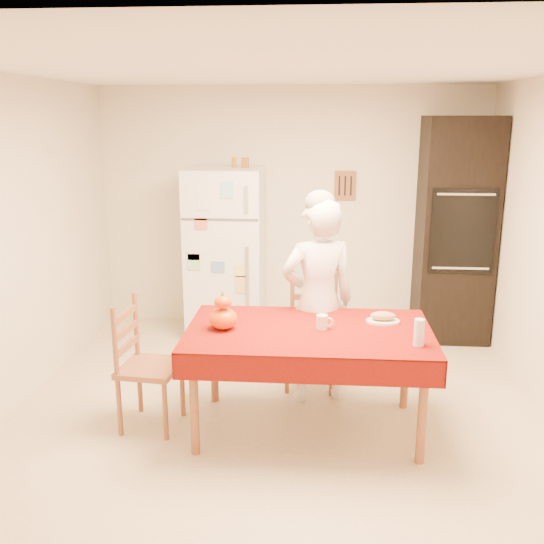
# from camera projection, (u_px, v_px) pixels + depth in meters

# --- Properties ---
(floor) EXTENTS (4.50, 4.50, 0.00)m
(floor) POSITION_uv_depth(u_px,v_px,m) (277.00, 421.00, 4.50)
(floor) COLOR #BFAD8A
(floor) RESTS_ON ground
(room_shell) EXTENTS (4.02, 4.52, 2.51)m
(room_shell) POSITION_uv_depth(u_px,v_px,m) (277.00, 204.00, 4.09)
(room_shell) COLOR beige
(room_shell) RESTS_ON ground
(refrigerator) EXTENTS (0.75, 0.74, 1.70)m
(refrigerator) POSITION_uv_depth(u_px,v_px,m) (226.00, 253.00, 6.15)
(refrigerator) COLOR white
(refrigerator) RESTS_ON floor
(oven_cabinet) EXTENTS (0.70, 0.62, 2.20)m
(oven_cabinet) POSITION_uv_depth(u_px,v_px,m) (455.00, 231.00, 5.96)
(oven_cabinet) COLOR black
(oven_cabinet) RESTS_ON floor
(dining_table) EXTENTS (1.70, 1.00, 0.76)m
(dining_table) POSITION_uv_depth(u_px,v_px,m) (309.00, 339.00, 4.22)
(dining_table) COLOR brown
(dining_table) RESTS_ON floor
(chair_far) EXTENTS (0.45, 0.43, 0.95)m
(chair_far) POSITION_uv_depth(u_px,v_px,m) (312.00, 326.00, 5.03)
(chair_far) COLOR brown
(chair_far) RESTS_ON floor
(chair_left) EXTENTS (0.44, 0.46, 0.95)m
(chair_left) POSITION_uv_depth(u_px,v_px,m) (141.00, 360.00, 4.33)
(chair_left) COLOR brown
(chair_left) RESTS_ON floor
(seated_woman) EXTENTS (0.67, 0.54, 1.61)m
(seated_woman) POSITION_uv_depth(u_px,v_px,m) (318.00, 302.00, 4.66)
(seated_woman) COLOR silver
(seated_woman) RESTS_ON floor
(coffee_mug) EXTENTS (0.08, 0.08, 0.10)m
(coffee_mug) POSITION_uv_depth(u_px,v_px,m) (322.00, 322.00, 4.20)
(coffee_mug) COLOR silver
(coffee_mug) RESTS_ON dining_table
(pumpkin_lower) EXTENTS (0.20, 0.20, 0.15)m
(pumpkin_lower) POSITION_uv_depth(u_px,v_px,m) (223.00, 319.00, 4.20)
(pumpkin_lower) COLOR #EB6305
(pumpkin_lower) RESTS_ON dining_table
(pumpkin_upper) EXTENTS (0.12, 0.12, 0.09)m
(pumpkin_upper) POSITION_uv_depth(u_px,v_px,m) (223.00, 302.00, 4.17)
(pumpkin_upper) COLOR red
(pumpkin_upper) RESTS_ON pumpkin_lower
(wine_glass) EXTENTS (0.07, 0.07, 0.18)m
(wine_glass) POSITION_uv_depth(u_px,v_px,m) (419.00, 332.00, 3.89)
(wine_glass) COLOR silver
(wine_glass) RESTS_ON dining_table
(bread_plate) EXTENTS (0.24, 0.24, 0.02)m
(bread_plate) POSITION_uv_depth(u_px,v_px,m) (383.00, 321.00, 4.34)
(bread_plate) COLOR white
(bread_plate) RESTS_ON dining_table
(bread_loaf) EXTENTS (0.18, 0.10, 0.06)m
(bread_loaf) POSITION_uv_depth(u_px,v_px,m) (383.00, 316.00, 4.33)
(bread_loaf) COLOR tan
(bread_loaf) RESTS_ON bread_plate
(spice_jar_left) EXTENTS (0.05, 0.05, 0.10)m
(spice_jar_left) POSITION_uv_depth(u_px,v_px,m) (234.00, 163.00, 5.96)
(spice_jar_left) COLOR #96651B
(spice_jar_left) RESTS_ON refrigerator
(spice_jar_mid) EXTENTS (0.05, 0.05, 0.10)m
(spice_jar_mid) POSITION_uv_depth(u_px,v_px,m) (244.00, 163.00, 5.96)
(spice_jar_mid) COLOR #945A1B
(spice_jar_mid) RESTS_ON refrigerator
(spice_jar_right) EXTENTS (0.05, 0.05, 0.10)m
(spice_jar_right) POSITION_uv_depth(u_px,v_px,m) (247.00, 163.00, 5.96)
(spice_jar_right) COLOR #8C5719
(spice_jar_right) RESTS_ON refrigerator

